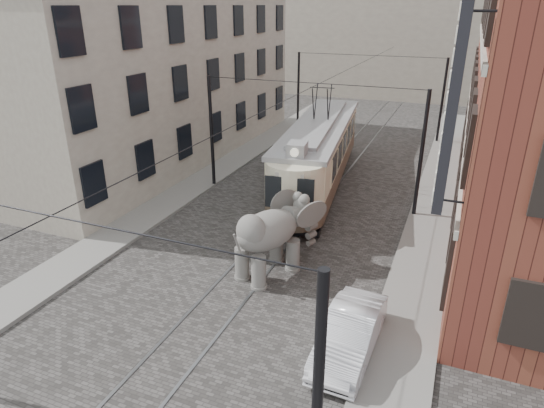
% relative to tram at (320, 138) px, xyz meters
% --- Properties ---
extents(ground, '(120.00, 120.00, 0.00)m').
position_rel_tram_xyz_m(ground, '(0.29, -8.45, -2.70)').
color(ground, '#494643').
extents(tram_rails, '(1.54, 80.00, 0.02)m').
position_rel_tram_xyz_m(tram_rails, '(0.29, -8.45, -2.69)').
color(tram_rails, slate).
rests_on(tram_rails, ground).
extents(sidewalk_right, '(2.00, 60.00, 0.15)m').
position_rel_tram_xyz_m(sidewalk_right, '(6.29, -8.45, -2.63)').
color(sidewalk_right, slate).
rests_on(sidewalk_right, ground).
extents(sidewalk_left, '(2.00, 60.00, 0.15)m').
position_rel_tram_xyz_m(sidewalk_left, '(-6.21, -8.45, -2.63)').
color(sidewalk_left, slate).
rests_on(sidewalk_left, ground).
extents(stucco_building, '(7.00, 24.00, 10.00)m').
position_rel_tram_xyz_m(stucco_building, '(-10.71, 1.55, 2.30)').
color(stucco_building, gray).
rests_on(stucco_building, ground).
extents(distant_block, '(28.00, 10.00, 14.00)m').
position_rel_tram_xyz_m(distant_block, '(0.29, 31.55, 4.30)').
color(distant_block, gray).
rests_on(distant_block, ground).
extents(catenary, '(11.00, 30.20, 6.00)m').
position_rel_tram_xyz_m(catenary, '(0.09, -3.45, 0.30)').
color(catenary, black).
rests_on(catenary, ground).
extents(tram, '(4.53, 13.88, 5.41)m').
position_rel_tram_xyz_m(tram, '(0.00, 0.00, 0.00)').
color(tram, beige).
rests_on(tram, ground).
extents(elephant, '(4.11, 5.18, 2.79)m').
position_rel_tram_xyz_m(elephant, '(1.04, -9.85, -1.31)').
color(elephant, '#615F59').
rests_on(elephant, ground).
extents(parked_car, '(1.52, 4.01, 1.31)m').
position_rel_tram_xyz_m(parked_car, '(4.88, -12.95, -2.05)').
color(parked_car, silver).
rests_on(parked_car, ground).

